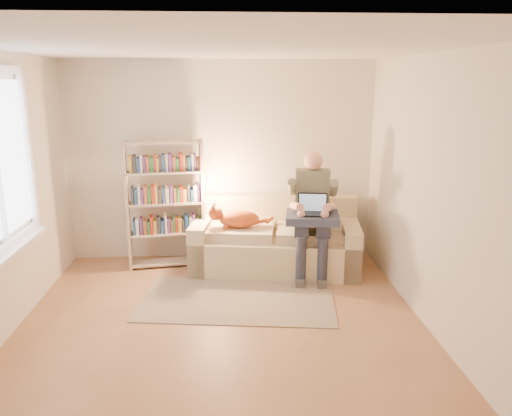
{
  "coord_description": "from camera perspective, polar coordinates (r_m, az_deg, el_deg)",
  "views": [
    {
      "loc": [
        0.07,
        -4.28,
        2.35
      ],
      "look_at": [
        0.38,
        1.0,
        0.98
      ],
      "focal_mm": 35.0,
      "sensor_mm": 36.0,
      "label": 1
    }
  ],
  "objects": [
    {
      "name": "floor",
      "position": [
        4.88,
        -3.92,
        -14.34
      ],
      "size": [
        4.5,
        4.5,
        0.0
      ],
      "primitive_type": "plane",
      "color": "#936443",
      "rests_on": "ground"
    },
    {
      "name": "ceiling",
      "position": [
        4.29,
        -4.54,
        17.78
      ],
      "size": [
        4.0,
        4.5,
        0.02
      ],
      "primitive_type": "cube",
      "color": "white",
      "rests_on": "wall_back"
    },
    {
      "name": "wall_right",
      "position": [
        4.81,
        20.36,
        0.95
      ],
      "size": [
        0.02,
        4.5,
        2.6
      ],
      "primitive_type": "cube",
      "color": "silver",
      "rests_on": "floor"
    },
    {
      "name": "wall_back",
      "position": [
        6.61,
        -3.99,
        5.31
      ],
      "size": [
        4.0,
        0.02,
        2.6
      ],
      "primitive_type": "cube",
      "color": "silver",
      "rests_on": "floor"
    },
    {
      "name": "wall_front",
      "position": [
        2.28,
        -4.84,
        -12.94
      ],
      "size": [
        4.0,
        0.02,
        2.6
      ],
      "primitive_type": "cube",
      "color": "silver",
      "rests_on": "floor"
    },
    {
      "name": "window",
      "position": [
        5.01,
        -27.09,
        1.64
      ],
      "size": [
        0.12,
        1.52,
        1.69
      ],
      "color": "white",
      "rests_on": "wall_left"
    },
    {
      "name": "sofa",
      "position": [
        6.38,
        2.23,
        -4.07
      ],
      "size": [
        2.19,
        1.23,
        0.88
      ],
      "rotation": [
        0.0,
        0.0,
        -0.15
      ],
      "color": "beige",
      "rests_on": "floor"
    },
    {
      "name": "person",
      "position": [
        6.08,
        6.45,
        0.09
      ],
      "size": [
        0.5,
        0.72,
        1.51
      ],
      "rotation": [
        0.0,
        0.0,
        -0.15
      ],
      "color": "slate",
      "rests_on": "sofa"
    },
    {
      "name": "cat",
      "position": [
        6.19,
        -2.48,
        -1.17
      ],
      "size": [
        0.77,
        0.33,
        0.28
      ],
      "rotation": [
        0.0,
        0.0,
        -0.15
      ],
      "color": "orange",
      "rests_on": "sofa"
    },
    {
      "name": "blanket",
      "position": [
        5.96,
        6.65,
        -1.1
      ],
      "size": [
        0.69,
        0.59,
        0.09
      ],
      "primitive_type": "cube",
      "rotation": [
        0.0,
        0.0,
        -0.15
      ],
      "color": "#2C354E",
      "rests_on": "person"
    },
    {
      "name": "laptop",
      "position": [
        5.95,
        6.68,
        -0.09
      ],
      "size": [
        0.39,
        0.34,
        0.3
      ],
      "rotation": [
        0.0,
        0.0,
        -0.15
      ],
      "color": "black",
      "rests_on": "blanket"
    },
    {
      "name": "bookshelf",
      "position": [
        6.39,
        -10.31,
        1.14
      ],
      "size": [
        1.1,
        0.38,
        1.63
      ],
      "rotation": [
        0.0,
        0.0,
        0.14
      ],
      "color": "beige",
      "rests_on": "floor"
    },
    {
      "name": "rug",
      "position": [
        5.59,
        -2.08,
        -10.33
      ],
      "size": [
        2.23,
        1.48,
        0.01
      ],
      "primitive_type": "cube",
      "rotation": [
        0.0,
        0.0,
        -0.12
      ],
      "color": "gray",
      "rests_on": "floor"
    }
  ]
}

